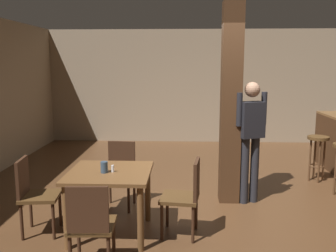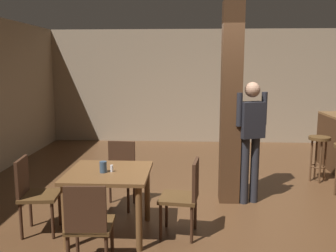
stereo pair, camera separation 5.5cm
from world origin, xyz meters
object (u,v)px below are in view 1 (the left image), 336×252
Objects in this scene: salt_shaker at (113,169)px; bar_stool_mid at (318,148)px; chair_west at (34,192)px; napkin_cup at (104,167)px; chair_south at (91,223)px; standing_person at (251,134)px; dining_table at (110,182)px; chair_north at (120,171)px; chair_east at (186,194)px.

salt_shaker reaches higher than bar_stool_mid.
chair_west reaches higher than salt_shaker.
chair_south is at bearing -87.58° from napkin_cup.
chair_west reaches higher than bar_stool_mid.
salt_shaker is 2.08m from standing_person.
salt_shaker is (0.09, 0.03, -0.02)m from napkin_cup.
dining_table is at bearing 52.21° from napkin_cup.
bar_stool_mid is (1.31, 1.05, -0.43)m from standing_person.
salt_shaker is (0.06, 0.82, 0.29)m from chair_south.
dining_table is 0.89m from chair_west.
chair_west is at bearing -133.94° from chair_north.
chair_north is 6.99× the size of napkin_cup.
chair_east is 3.09m from bar_stool_mid.
chair_south is 1.00× the size of chair_east.
standing_person is (1.83, 1.15, 0.18)m from napkin_cup.
salt_shaker is 3.75m from bar_stool_mid.
chair_west is at bearing 179.81° from salt_shaker.
standing_person is at bearing 22.75° from chair_west.
dining_table is 1.04× the size of chair_east.
dining_table is 7.30× the size of napkin_cup.
bar_stool_mid is at bearing 43.96° from chair_south.
chair_north is 1.00× the size of chair_east.
dining_table is 1.04× the size of chair_north.
chair_east reaches higher than napkin_cup.
chair_north is at bearing -157.66° from bar_stool_mid.
standing_person is at bearing -141.27° from bar_stool_mid.
chair_west is at bearing -157.25° from standing_person.
chair_south and chair_west have the same top height.
chair_south is (0.02, -1.71, 0.00)m from chair_north.
chair_east is 0.98m from napkin_cup.
bar_stool_mid is (3.05, 2.17, -0.22)m from salt_shaker.
chair_north and chair_east have the same top height.
chair_west is 1.16× the size of bar_stool_mid.
standing_person is at bearing 31.45° from dining_table.
standing_person is (1.74, 1.12, 0.21)m from salt_shaker.
salt_shaker is at bearing 86.03° from chair_south.
standing_person is (1.78, 1.09, 0.38)m from dining_table.
chair_north reaches higher than napkin_cup.
chair_east is 1.16× the size of bar_stool_mid.
dining_table is 1.21× the size of bar_stool_mid.
standing_person is (1.79, 1.94, 0.50)m from chair_south.
chair_south is 4.31m from bar_stool_mid.
bar_stool_mid is (3.10, 2.99, 0.07)m from chair_south.
salt_shaker is (0.93, -0.00, 0.29)m from chair_west.
napkin_cup is (-0.92, -0.05, 0.31)m from chair_east.
chair_north is 0.52× the size of standing_person.
chair_south is at bearing -136.04° from bar_stool_mid.
bar_stool_mid is (2.21, 2.15, 0.07)m from chair_east.
chair_north is 1.00× the size of chair_west.
chair_north reaches higher than salt_shaker.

